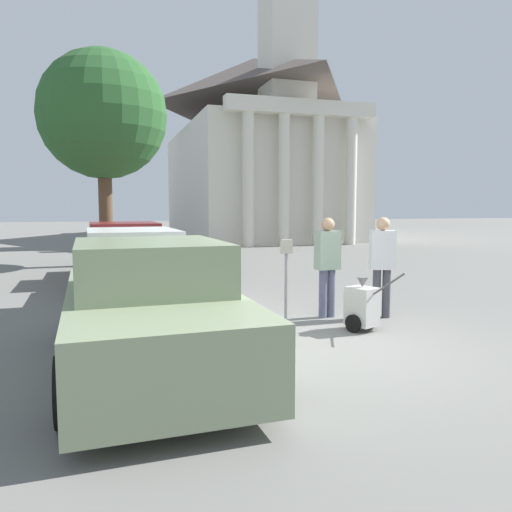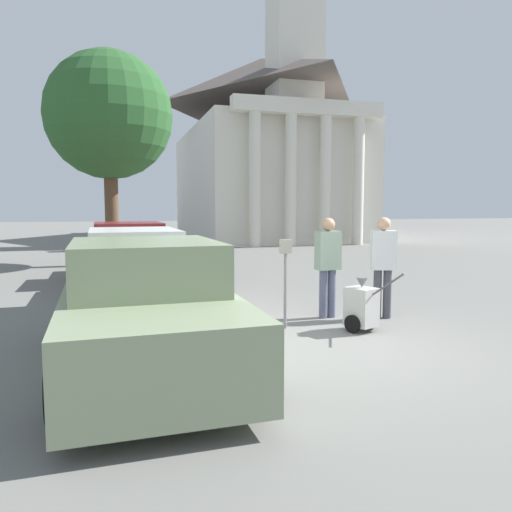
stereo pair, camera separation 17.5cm
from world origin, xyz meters
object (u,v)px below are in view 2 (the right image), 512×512
Objects in this scene: parking_meter at (285,267)px; person_worker at (328,261)px; church at (263,142)px; person_supervisor at (383,261)px; equipment_cart at (362,307)px; parked_car_maroon at (128,253)px; parked_car_white at (134,272)px; parked_car_sage at (145,310)px.

person_worker reaches higher than parking_meter.
person_supervisor is at bearing -101.54° from church.
parked_car_maroon is at bearing 94.25° from equipment_cart.
church reaches higher than person_worker.
person_supervisor is (4.12, -5.80, 0.30)m from parked_car_maroon.
church is at bearing 74.20° from parking_meter.
parked_car_white is 3.11m from parking_meter.
parked_car_sage reaches higher than parking_meter.
parked_car_white is at bearing -91.86° from parked_car_maroon.
church is at bearing 54.11° from equipment_cart.
parked_car_maroon is 2.78× the size of person_worker.
parked_car_white is at bearing -7.40° from person_supervisor.
parking_meter is (2.26, 1.37, 0.28)m from parked_car_sage.
equipment_cart is at bearing 12.97° from parked_car_sage.
person_worker is (3.22, 1.91, 0.29)m from parked_car_sage.
parking_meter reaches higher than equipment_cart.
equipment_cart is 0.04× the size of church.
parked_car_sage is 3.75m from person_worker.
equipment_cart is at bearing -103.00° from church.
person_worker is (3.22, -5.50, 0.29)m from parked_car_maroon.
person_supervisor reaches higher than parked_car_sage.
person_worker is (3.22, -1.59, 0.29)m from parked_car_white.
church reaches higher than parked_car_sage.
equipment_cart is (3.35, 0.89, -0.32)m from parked_car_sage.
parked_car_white is at bearing -33.40° from person_worker.
person_supervisor is 0.08× the size of church.
parked_car_sage is at bearing 171.94° from equipment_cart.
parking_meter is at bearing -71.36° from parked_car_maroon.
parked_car_maroon is at bearing 88.14° from parked_car_sage.
person_worker reaches higher than equipment_cart.
parked_car_sage is at bearing -91.86° from parked_car_white.
parked_car_white is 3.00× the size of person_supervisor.
parked_car_maroon is 7.12m from person_supervisor.
parking_meter is 0.81× the size of person_worker.
church reaches higher than parked_car_maroon.
church is (4.66, 22.82, 4.94)m from person_supervisor.
church reaches higher than parking_meter.
parked_car_sage is 26.48m from church.
parked_car_maroon is 7.34m from equipment_cart.
parked_car_maroon is (-0.00, 3.91, -0.00)m from parked_car_white.
parked_car_sage is 4.43m from person_supervisor.
church is (5.56, 22.52, 4.95)m from person_worker.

